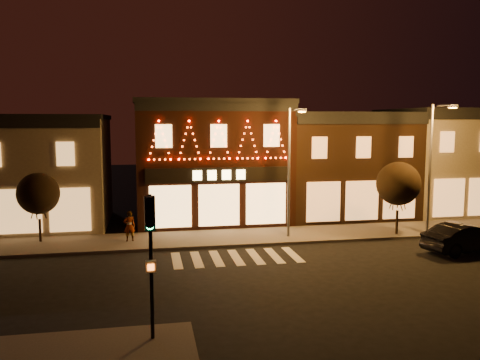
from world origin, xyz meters
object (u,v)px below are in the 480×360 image
object	(u,v)px
traffic_signal_near	(150,239)
pedestrian	(129,226)
dark_sedan	(465,238)
streetlamp_mid	(291,162)

from	to	relation	value
traffic_signal_near	pedestrian	distance (m)	13.39
dark_sedan	pedestrian	bearing A→B (deg)	61.86
traffic_signal_near	streetlamp_mid	world-z (taller)	streetlamp_mid
streetlamp_mid	pedestrian	world-z (taller)	streetlamp_mid
dark_sedan	pedestrian	size ratio (longest dim) A/B	2.73
traffic_signal_near	streetlamp_mid	distance (m)	14.82
streetlamp_mid	traffic_signal_near	bearing A→B (deg)	-112.85
traffic_signal_near	dark_sedan	bearing A→B (deg)	24.01
traffic_signal_near	dark_sedan	xyz separation A→B (m)	(16.36, 7.95, -2.58)
streetlamp_mid	dark_sedan	world-z (taller)	streetlamp_mid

